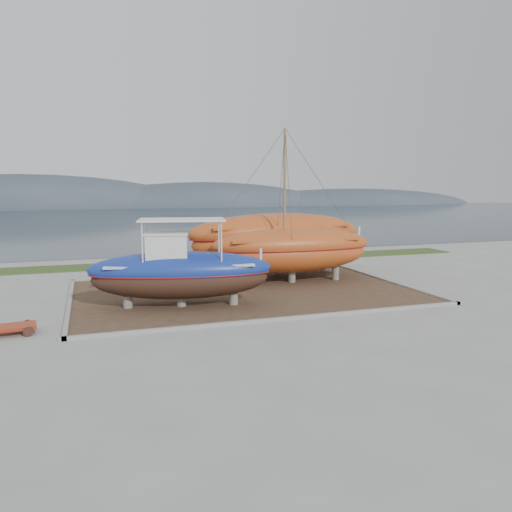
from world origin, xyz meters
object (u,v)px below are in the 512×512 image
object	(u,v)px
orange_sailboat	(293,207)
red_trailer	(13,330)
orange_bare_hull	(277,245)
blue_caique	(181,263)
white_dinghy	(137,279)

from	to	relation	value
orange_sailboat	red_trailer	world-z (taller)	orange_sailboat
orange_bare_hull	red_trailer	size ratio (longest dim) A/B	4.68
orange_sailboat	red_trailer	distance (m)	16.40
blue_caique	red_trailer	distance (m)	7.73
blue_caique	orange_sailboat	world-z (taller)	orange_sailboat
orange_bare_hull	red_trailer	xyz separation A→B (m)	(-14.61, -9.06, -1.83)
white_dinghy	red_trailer	world-z (taller)	white_dinghy
blue_caique	orange_sailboat	bearing A→B (deg)	38.61
blue_caique	orange_sailboat	xyz separation A→B (m)	(7.41, 3.93, 2.42)
orange_sailboat	red_trailer	bearing A→B (deg)	-154.59
blue_caique	orange_sailboat	size ratio (longest dim) A/B	0.88
orange_bare_hull	blue_caique	bearing A→B (deg)	-141.16
blue_caique	red_trailer	world-z (taller)	blue_caique
orange_sailboat	white_dinghy	bearing A→B (deg)	176.68
white_dinghy	red_trailer	distance (m)	8.97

